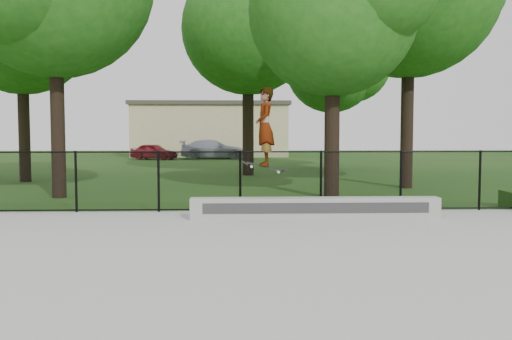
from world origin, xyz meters
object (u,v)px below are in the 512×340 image
object	(u,v)px
car_c	(213,149)
skater_airborne	(265,128)
grind_ledge	(315,208)
car_b	(214,150)
car_a	(154,152)

from	to	relation	value
car_c	skater_airborne	distance (m)	28.35
grind_ledge	skater_airborne	bearing A→B (deg)	-177.34
car_c	grind_ledge	bearing A→B (deg)	-174.32
grind_ledge	car_b	xyz separation A→B (m)	(-3.33, 30.47, 0.29)
car_b	car_c	bearing A→B (deg)	-176.18
grind_ledge	skater_airborne	world-z (taller)	skater_airborne
grind_ledge	car_a	size ratio (longest dim) A/B	1.72
grind_ledge	car_a	world-z (taller)	car_a
grind_ledge	car_b	world-z (taller)	car_b
car_b	car_a	bearing A→B (deg)	129.29
car_b	skater_airborne	size ratio (longest dim) A/B	1.67
car_b	car_c	xyz separation A→B (m)	(0.01, -2.29, 0.10)
car_a	car_b	xyz separation A→B (m)	(4.13, 2.98, 0.02)
car_c	skater_airborne	world-z (taller)	skater_airborne
car_a	car_b	distance (m)	5.09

